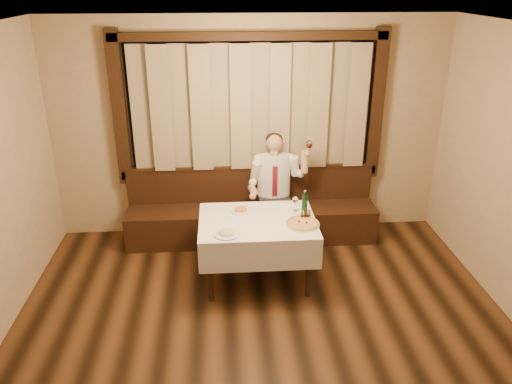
{
  "coord_description": "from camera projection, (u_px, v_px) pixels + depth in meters",
  "views": [
    {
      "loc": [
        -0.37,
        -3.14,
        3.19
      ],
      "look_at": [
        0.0,
        1.9,
        1.0
      ],
      "focal_mm": 35.0,
      "sensor_mm": 36.0,
      "label": 1
    }
  ],
  "objects": [
    {
      "name": "pasta_cream",
      "position": [
        227.0,
        232.0,
        5.09
      ],
      "size": [
        0.27,
        0.27,
        0.09
      ],
      "rotation": [
        0.0,
        0.0,
        0.29
      ],
      "color": "white",
      "rests_on": "dining_table"
    },
    {
      "name": "dining_table",
      "position": [
        257.0,
        228.0,
        5.47
      ],
      "size": [
        1.27,
        0.97,
        0.76
      ],
      "color": "black",
      "rests_on": "ground"
    },
    {
      "name": "pizza",
      "position": [
        302.0,
        223.0,
        5.31
      ],
      "size": [
        0.37,
        0.37,
        0.04
      ],
      "rotation": [
        0.0,
        0.0,
        0.15
      ],
      "color": "white",
      "rests_on": "dining_table"
    },
    {
      "name": "pasta_red",
      "position": [
        241.0,
        208.0,
        5.62
      ],
      "size": [
        0.24,
        0.24,
        0.08
      ],
      "rotation": [
        0.0,
        0.0,
        -0.14
      ],
      "color": "white",
      "rests_on": "dining_table"
    },
    {
      "name": "room",
      "position": [
        263.0,
        182.0,
        4.46
      ],
      "size": [
        5.01,
        6.01,
        2.81
      ],
      "color": "black",
      "rests_on": "ground"
    },
    {
      "name": "seated_man",
      "position": [
        275.0,
        181.0,
        6.27
      ],
      "size": [
        0.78,
        0.58,
        1.42
      ],
      "color": "black",
      "rests_on": "ground"
    },
    {
      "name": "banquette",
      "position": [
        251.0,
        215.0,
        6.54
      ],
      "size": [
        3.2,
        0.61,
        0.94
      ],
      "color": "black",
      "rests_on": "ground"
    },
    {
      "name": "table_wine_glass",
      "position": [
        295.0,
        201.0,
        5.57
      ],
      "size": [
        0.07,
        0.07,
        0.18
      ],
      "rotation": [
        0.0,
        0.0,
        0.21
      ],
      "color": "white",
      "rests_on": "dining_table"
    },
    {
      "name": "cruet_caddy",
      "position": [
        306.0,
        215.0,
        5.44
      ],
      "size": [
        0.12,
        0.07,
        0.12
      ],
      "rotation": [
        0.0,
        0.0,
        -0.1
      ],
      "color": "black",
      "rests_on": "dining_table"
    },
    {
      "name": "green_bottle",
      "position": [
        305.0,
        204.0,
        5.5
      ],
      "size": [
        0.06,
        0.06,
        0.29
      ],
      "rotation": [
        0.0,
        0.0,
        -0.31
      ],
      "color": "#104D22",
      "rests_on": "dining_table"
    }
  ]
}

